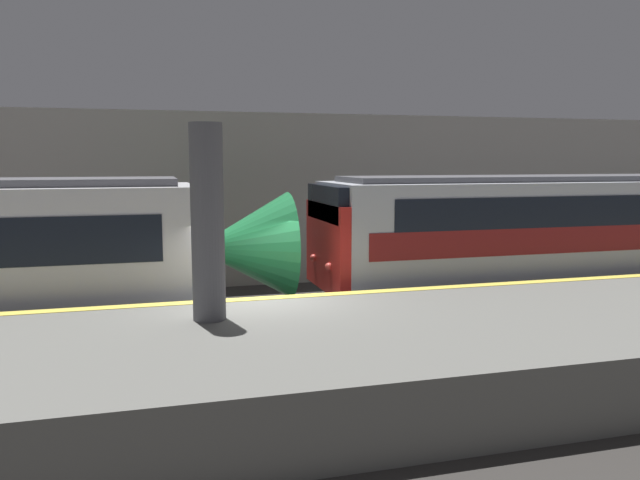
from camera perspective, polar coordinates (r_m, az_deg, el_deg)
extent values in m
plane|color=#33302D|center=(12.80, -5.71, -10.07)|extent=(120.00, 120.00, 0.00)
cube|color=slate|center=(10.19, -3.15, -11.37)|extent=(40.00, 5.22, 1.11)
cube|color=#EAD14C|center=(12.37, -5.65, -5.34)|extent=(40.00, 0.30, 0.01)
cube|color=#9E998E|center=(18.86, -9.33, 3.57)|extent=(50.00, 0.15, 5.23)
cylinder|color=#56565B|center=(10.64, -10.24, 1.56)|extent=(0.56, 0.56, 3.33)
cone|color=#238447|center=(14.51, -7.16, -0.60)|extent=(2.20, 2.49, 2.49)
sphere|color=#F2EFCC|center=(14.73, -3.48, -1.98)|extent=(0.20, 0.20, 0.20)
cube|color=red|center=(14.95, 0.63, -0.61)|extent=(0.25, 2.96, 2.10)
cube|color=black|center=(14.84, 0.64, 3.40)|extent=(0.25, 2.66, 0.84)
sphere|color=#EA4C42|center=(14.32, 0.80, -2.45)|extent=(0.18, 0.18, 0.18)
sphere|color=#EA4C42|center=(15.61, -0.61, -1.63)|extent=(0.18, 0.18, 0.18)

